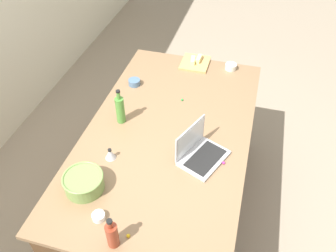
{
  "coord_description": "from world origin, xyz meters",
  "views": [
    {
      "loc": [
        -1.67,
        -0.46,
        2.57
      ],
      "look_at": [
        0.0,
        0.0,
        0.95
      ],
      "focal_mm": 36.93,
      "sensor_mm": 36.0,
      "label": 1
    }
  ],
  "objects_px": {
    "laptop": "(199,152)",
    "ramekin_wide": "(231,67)",
    "kitchen_timer": "(110,154)",
    "ramekin_medium": "(134,82)",
    "cutting_board": "(195,63)",
    "butter_stick_left": "(199,59)",
    "mixing_bowl_large": "(84,182)",
    "ramekin_small": "(99,216)",
    "butter_stick_right": "(193,60)",
    "bottle_soy": "(112,235)",
    "bottle_olive": "(120,109)"
  },
  "relations": [
    {
      "from": "laptop",
      "to": "ramekin_wide",
      "type": "relative_size",
      "value": 3.82
    },
    {
      "from": "kitchen_timer",
      "to": "ramekin_medium",
      "type": "bearing_deg",
      "value": 8.59
    },
    {
      "from": "kitchen_timer",
      "to": "ramekin_wide",
      "type": "bearing_deg",
      "value": -26.13
    },
    {
      "from": "cutting_board",
      "to": "butter_stick_left",
      "type": "bearing_deg",
      "value": -35.5
    },
    {
      "from": "kitchen_timer",
      "to": "mixing_bowl_large",
      "type": "bearing_deg",
      "value": 168.39
    },
    {
      "from": "laptop",
      "to": "ramekin_small",
      "type": "bearing_deg",
      "value": 143.66
    },
    {
      "from": "ramekin_wide",
      "to": "kitchen_timer",
      "type": "relative_size",
      "value": 1.26
    },
    {
      "from": "cutting_board",
      "to": "butter_stick_right",
      "type": "distance_m",
      "value": 0.04
    },
    {
      "from": "mixing_bowl_large",
      "to": "laptop",
      "type": "bearing_deg",
      "value": -54.62
    },
    {
      "from": "laptop",
      "to": "ramekin_medium",
      "type": "distance_m",
      "value": 0.92
    },
    {
      "from": "cutting_board",
      "to": "butter_stick_left",
      "type": "relative_size",
      "value": 2.38
    },
    {
      "from": "bottle_soy",
      "to": "bottle_olive",
      "type": "xyz_separation_m",
      "value": [
        0.9,
        0.31,
        0.02
      ]
    },
    {
      "from": "bottle_olive",
      "to": "cutting_board",
      "type": "xyz_separation_m",
      "value": [
        0.87,
        -0.35,
        -0.1
      ]
    },
    {
      "from": "mixing_bowl_large",
      "to": "cutting_board",
      "type": "bearing_deg",
      "value": -13.09
    },
    {
      "from": "laptop",
      "to": "ramekin_wide",
      "type": "xyz_separation_m",
      "value": [
        1.06,
        -0.06,
        -0.02
      ]
    },
    {
      "from": "laptop",
      "to": "bottle_soy",
      "type": "bearing_deg",
      "value": 157.0
    },
    {
      "from": "kitchen_timer",
      "to": "ramekin_small",
      "type": "bearing_deg",
      "value": -165.93
    },
    {
      "from": "ramekin_small",
      "to": "butter_stick_right",
      "type": "bearing_deg",
      "value": -5.57
    },
    {
      "from": "butter_stick_right",
      "to": "ramekin_wide",
      "type": "xyz_separation_m",
      "value": [
        0.01,
        -0.33,
        -0.01
      ]
    },
    {
      "from": "cutting_board",
      "to": "butter_stick_right",
      "type": "height_order",
      "value": "butter_stick_right"
    },
    {
      "from": "bottle_soy",
      "to": "bottle_olive",
      "type": "bearing_deg",
      "value": 18.79
    },
    {
      "from": "butter_stick_right",
      "to": "ramekin_small",
      "type": "xyz_separation_m",
      "value": [
        -1.65,
        0.16,
        -0.02
      ]
    },
    {
      "from": "bottle_soy",
      "to": "ramekin_wide",
      "type": "height_order",
      "value": "bottle_soy"
    },
    {
      "from": "cutting_board",
      "to": "ramekin_wide",
      "type": "height_order",
      "value": "ramekin_wide"
    },
    {
      "from": "mixing_bowl_large",
      "to": "cutting_board",
      "type": "relative_size",
      "value": 0.92
    },
    {
      "from": "butter_stick_right",
      "to": "ramekin_medium",
      "type": "distance_m",
      "value": 0.58
    },
    {
      "from": "butter_stick_left",
      "to": "kitchen_timer",
      "type": "relative_size",
      "value": 1.43
    },
    {
      "from": "laptop",
      "to": "bottle_soy",
      "type": "height_order",
      "value": "laptop"
    },
    {
      "from": "laptop",
      "to": "ramekin_medium",
      "type": "bearing_deg",
      "value": 46.62
    },
    {
      "from": "laptop",
      "to": "bottle_olive",
      "type": "xyz_separation_m",
      "value": [
        0.19,
        0.61,
        0.06
      ]
    },
    {
      "from": "bottle_soy",
      "to": "kitchen_timer",
      "type": "bearing_deg",
      "value": 24.0
    },
    {
      "from": "laptop",
      "to": "butter_stick_right",
      "type": "distance_m",
      "value": 1.09
    },
    {
      "from": "laptop",
      "to": "bottle_soy",
      "type": "xyz_separation_m",
      "value": [
        -0.71,
        0.3,
        0.04
      ]
    },
    {
      "from": "laptop",
      "to": "butter_stick_right",
      "type": "bearing_deg",
      "value": 14.67
    },
    {
      "from": "butter_stick_left",
      "to": "ramekin_medium",
      "type": "xyz_separation_m",
      "value": [
        -0.47,
        0.43,
        -0.01
      ]
    },
    {
      "from": "laptop",
      "to": "cutting_board",
      "type": "distance_m",
      "value": 1.09
    },
    {
      "from": "bottle_soy",
      "to": "butter_stick_left",
      "type": "bearing_deg",
      "value": -2.23
    },
    {
      "from": "butter_stick_left",
      "to": "butter_stick_right",
      "type": "xyz_separation_m",
      "value": [
        -0.04,
        0.04,
        0.0
      ]
    },
    {
      "from": "cutting_board",
      "to": "ramekin_medium",
      "type": "xyz_separation_m",
      "value": [
        -0.43,
        0.41,
        0.01
      ]
    },
    {
      "from": "bottle_soy",
      "to": "butter_stick_right",
      "type": "xyz_separation_m",
      "value": [
        1.77,
        -0.03,
        -0.05
      ]
    },
    {
      "from": "butter_stick_left",
      "to": "ramekin_medium",
      "type": "distance_m",
      "value": 0.64
    },
    {
      "from": "bottle_olive",
      "to": "kitchen_timer",
      "type": "distance_m",
      "value": 0.36
    },
    {
      "from": "cutting_board",
      "to": "laptop",
      "type": "bearing_deg",
      "value": -166.56
    },
    {
      "from": "bottle_soy",
      "to": "butter_stick_left",
      "type": "xyz_separation_m",
      "value": [
        1.8,
        -0.07,
        -0.05
      ]
    },
    {
      "from": "ramekin_medium",
      "to": "kitchen_timer",
      "type": "relative_size",
      "value": 1.23
    },
    {
      "from": "cutting_board",
      "to": "kitchen_timer",
      "type": "bearing_deg",
      "value": 166.59
    },
    {
      "from": "bottle_olive",
      "to": "kitchen_timer",
      "type": "bearing_deg",
      "value": -170.04
    },
    {
      "from": "laptop",
      "to": "ramekin_medium",
      "type": "relative_size",
      "value": 3.93
    },
    {
      "from": "bottle_olive",
      "to": "ramekin_medium",
      "type": "bearing_deg",
      "value": 7.5
    },
    {
      "from": "cutting_board",
      "to": "kitchen_timer",
      "type": "distance_m",
      "value": 1.26
    }
  ]
}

